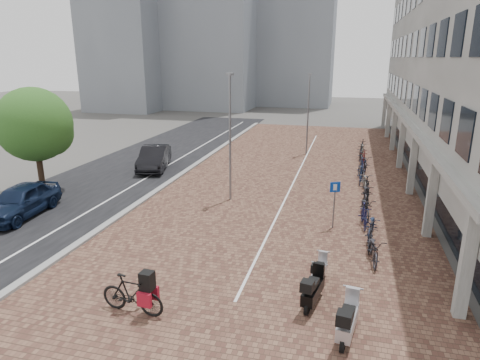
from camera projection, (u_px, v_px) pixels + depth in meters
name	position (u px, v px, depth m)	size (l,w,h in m)	color
ground	(201.00, 253.00, 16.45)	(140.00, 140.00, 0.00)	#474442
plaza_brick	(293.00, 176.00, 27.10)	(14.50, 42.00, 0.04)	brown
street_asphalt	(139.00, 165.00, 29.78)	(8.00, 50.00, 0.03)	black
curb	(191.00, 168.00, 28.81)	(0.35, 42.00, 0.14)	gray
lane_line	(165.00, 167.00, 29.29)	(0.12, 44.00, 0.00)	white
parking_line	(297.00, 176.00, 27.04)	(0.10, 30.00, 0.00)	white
bg_towers	(220.00, 11.00, 61.43)	(33.00, 23.00, 32.00)	gray
car_navy	(20.00, 201.00, 20.09)	(1.85, 4.60, 1.57)	black
car_dark	(154.00, 158.00, 28.69)	(1.66, 4.75, 1.57)	black
hero_bike	(132.00, 294.00, 12.44)	(2.11, 0.74, 1.46)	black
scooter_front	(319.00, 270.00, 14.12)	(0.45, 1.45, 1.00)	#BABAC0
scooter_mid	(313.00, 288.00, 12.88)	(0.53, 1.70, 1.17)	black
scooter_back	(348.00, 318.00, 11.33)	(0.56, 1.80, 1.24)	#B9B8BE
parking_sign	(334.00, 198.00, 18.45)	(0.43, 0.21, 2.18)	slate
lamp_near	(230.00, 140.00, 21.69)	(0.12, 0.12, 6.59)	gray
lamp_far	(308.00, 115.00, 32.40)	(0.12, 0.12, 6.17)	slate
street_tree	(37.00, 126.00, 23.01)	(4.05, 4.05, 5.89)	#382619
bike_row	(365.00, 179.00, 24.63)	(1.25, 21.45, 1.05)	black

